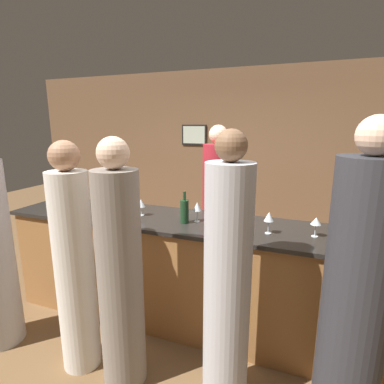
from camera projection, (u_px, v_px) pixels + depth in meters
ground_plane at (186, 319)px, 3.02m from camera, size 14.00×14.00×0.00m
back_wall at (241, 157)px, 4.96m from camera, size 8.00×0.08×2.80m
bar_counter at (186, 272)px, 2.90m from camera, size 3.60×0.74×1.05m
bartender at (217, 212)px, 3.58m from camera, size 0.35×0.35×1.92m
guest_0 at (355, 308)px, 1.67m from camera, size 0.35×0.35×1.97m
guest_1 at (75, 266)px, 2.29m from camera, size 0.30×0.30×1.82m
guest_3 at (227, 285)px, 1.96m from camera, size 0.31×0.31×1.90m
guest_4 at (120, 275)px, 2.14m from camera, size 0.32×0.32×1.85m
wine_bottle_0 at (185, 211)px, 2.69m from camera, size 0.08×0.08×0.29m
wine_glass_0 at (316, 222)px, 2.35m from camera, size 0.08×0.08×0.16m
wine_glass_1 at (197, 207)px, 2.72m from camera, size 0.08×0.08×0.18m
wine_glass_2 at (382, 230)px, 2.16m from camera, size 0.07×0.07×0.16m
wine_glass_3 at (269, 217)px, 2.42m from camera, size 0.08×0.08×0.18m
wine_glass_4 at (350, 227)px, 2.22m from camera, size 0.07×0.07×0.16m
wine_glass_5 at (141, 203)px, 2.90m from camera, size 0.08×0.08×0.16m
wine_glass_6 at (128, 203)px, 2.95m from camera, size 0.07×0.07×0.16m
wine_glass_7 at (60, 195)px, 3.27m from camera, size 0.07×0.07×0.16m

